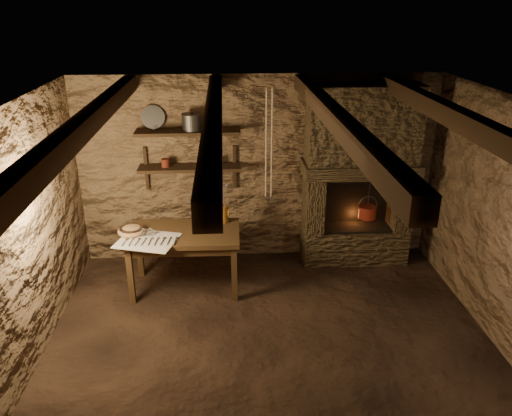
{
  "coord_description": "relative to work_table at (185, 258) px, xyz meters",
  "views": [
    {
      "loc": [
        -0.41,
        -4.03,
        3.22
      ],
      "look_at": [
        -0.1,
        0.9,
        1.14
      ],
      "focal_mm": 35.0,
      "sensor_mm": 36.0,
      "label": 1
    }
  ],
  "objects": [
    {
      "name": "ceiling",
      "position": [
        0.92,
        -1.2,
        2.0
      ],
      "size": [
        4.5,
        4.0,
        0.04
      ],
      "primitive_type": "cube",
      "color": "black",
      "rests_on": "back_wall"
    },
    {
      "name": "small_kettle",
      "position": [
        0.36,
        0.64,
        0.97
      ],
      "size": [
        0.16,
        0.14,
        0.15
      ],
      "primitive_type": null,
      "rotation": [
        0.0,
        0.0,
        0.31
      ],
      "color": "gray",
      "rests_on": "shelf_lower"
    },
    {
      "name": "shelf_upper",
      "position": [
        0.07,
        0.64,
        1.35
      ],
      "size": [
        1.25,
        0.3,
        0.04
      ],
      "primitive_type": "cube",
      "color": "black",
      "rests_on": "back_wall"
    },
    {
      "name": "tin_pan",
      "position": [
        -0.35,
        0.74,
        1.51
      ],
      "size": [
        0.3,
        0.17,
        0.28
      ],
      "primitive_type": "cylinder",
      "rotation": [
        1.26,
        0.0,
        0.19
      ],
      "color": "gray",
      "rests_on": "shelf_upper"
    },
    {
      "name": "wooden_bowl",
      "position": [
        -0.58,
        -0.01,
        0.38
      ],
      "size": [
        0.35,
        0.35,
        0.11
      ],
      "primitive_type": "ellipsoid",
      "rotation": [
        0.0,
        0.0,
        -0.12
      ],
      "color": "#986A42",
      "rests_on": "work_table"
    },
    {
      "name": "pewter_cutlery_row",
      "position": [
        -0.38,
        -0.23,
        0.35
      ],
      "size": [
        0.56,
        0.34,
        0.01
      ],
      "primitive_type": null,
      "rotation": [
        0.0,
        0.0,
        -0.28
      ],
      "color": "gray",
      "rests_on": "linen_cloth"
    },
    {
      "name": "linen_cloth",
      "position": [
        -0.38,
        -0.21,
        0.34
      ],
      "size": [
        0.75,
        0.66,
        0.01
      ],
      "primitive_type": "cube",
      "rotation": [
        0.0,
        0.0,
        -0.28
      ],
      "color": "beige",
      "rests_on": "work_table"
    },
    {
      "name": "back_wall",
      "position": [
        0.92,
        0.8,
        0.8
      ],
      "size": [
        4.5,
        0.04,
        2.4
      ],
      "primitive_type": "cube",
      "color": "#503825",
      "rests_on": "floor"
    },
    {
      "name": "beam_mid_right",
      "position": [
        1.42,
        -1.2,
        1.91
      ],
      "size": [
        0.14,
        3.95,
        0.16
      ],
      "primitive_type": "cube",
      "color": "black",
      "rests_on": "ceiling"
    },
    {
      "name": "front_wall",
      "position": [
        0.92,
        -3.2,
        0.8
      ],
      "size": [
        4.5,
        0.04,
        2.4
      ],
      "primitive_type": "cube",
      "color": "#503825",
      "rests_on": "floor"
    },
    {
      "name": "stoneware_jug",
      "position": [
        0.46,
        0.25,
        0.55
      ],
      "size": [
        0.15,
        0.14,
        0.49
      ],
      "rotation": [
        0.0,
        0.0,
        0.01
      ],
      "color": "#925A1C",
      "rests_on": "work_table"
    },
    {
      "name": "hearth",
      "position": [
        2.17,
        0.57,
        0.83
      ],
      "size": [
        1.43,
        0.51,
        2.3
      ],
      "color": "#312618",
      "rests_on": "floor"
    },
    {
      "name": "shelf_lower",
      "position": [
        0.07,
        0.64,
        0.9
      ],
      "size": [
        1.25,
        0.3,
        0.04
      ],
      "primitive_type": "cube",
      "color": "black",
      "rests_on": "back_wall"
    },
    {
      "name": "left_wall",
      "position": [
        -1.33,
        -1.2,
        0.8
      ],
      "size": [
        0.04,
        4.0,
        2.4
      ],
      "primitive_type": "cube",
      "color": "#503825",
      "rests_on": "floor"
    },
    {
      "name": "beam_mid_left",
      "position": [
        0.42,
        -1.2,
        1.91
      ],
      "size": [
        0.14,
        3.95,
        0.16
      ],
      "primitive_type": "cube",
      "color": "black",
      "rests_on": "ceiling"
    },
    {
      "name": "floor",
      "position": [
        0.92,
        -1.2,
        -0.4
      ],
      "size": [
        4.5,
        4.5,
        0.0
      ],
      "primitive_type": "plane",
      "color": "black",
      "rests_on": "ground"
    },
    {
      "name": "work_table",
      "position": [
        0.0,
        0.0,
        0.0
      ],
      "size": [
        1.31,
        0.76,
        0.74
      ],
      "rotation": [
        0.0,
        0.0,
        -0.02
      ],
      "color": "#372413",
      "rests_on": "floor"
    },
    {
      "name": "rusty_tin",
      "position": [
        -0.22,
        0.64,
        0.97
      ],
      "size": [
        0.11,
        0.11,
        0.1
      ],
      "primitive_type": "cylinder",
      "rotation": [
        0.0,
        0.0,
        0.08
      ],
      "color": "#541C10",
      "rests_on": "shelf_lower"
    },
    {
      "name": "beam_far_right",
      "position": [
        2.42,
        -1.2,
        1.91
      ],
      "size": [
        0.14,
        3.95,
        0.16
      ],
      "primitive_type": "cube",
      "color": "black",
      "rests_on": "ceiling"
    },
    {
      "name": "hanging_ropes",
      "position": [
        0.97,
        -0.15,
        1.4
      ],
      "size": [
        0.08,
        0.08,
        1.2
      ],
      "primitive_type": null,
      "color": "beige",
      "rests_on": "ceiling"
    },
    {
      "name": "drinking_glasses",
      "position": [
        -0.36,
        -0.09,
        0.39
      ],
      "size": [
        0.2,
        0.06,
        0.08
      ],
      "primitive_type": null,
      "color": "white",
      "rests_on": "linen_cloth"
    },
    {
      "name": "beam_far_left",
      "position": [
        -0.58,
        -1.2,
        1.91
      ],
      "size": [
        0.14,
        3.95,
        0.16
      ],
      "primitive_type": "cube",
      "color": "black",
      "rests_on": "ceiling"
    },
    {
      "name": "red_pot",
      "position": [
        2.3,
        0.52,
        0.31
      ],
      "size": [
        0.25,
        0.23,
        0.54
      ],
      "rotation": [
        0.0,
        0.0,
        -0.03
      ],
      "color": "maroon",
      "rests_on": "hearth"
    },
    {
      "name": "iron_stockpot",
      "position": [
        0.12,
        0.64,
        1.46
      ],
      "size": [
        0.27,
        0.27,
        0.18
      ],
      "primitive_type": "cylinder",
      "rotation": [
        0.0,
        0.0,
        -0.16
      ],
      "color": "#292624",
      "rests_on": "shelf_upper"
    }
  ]
}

